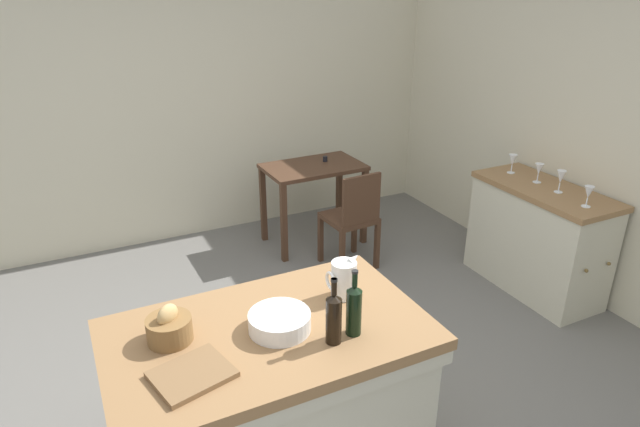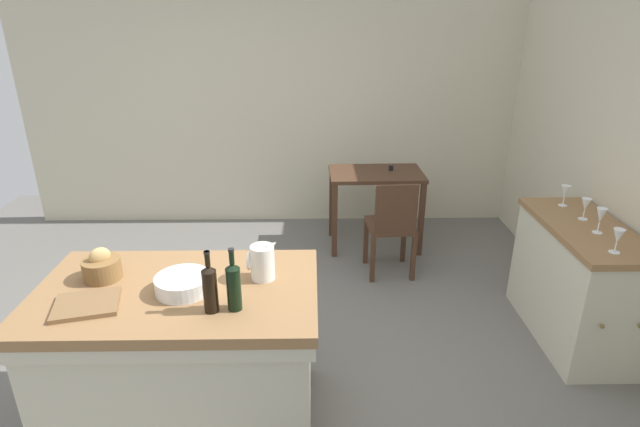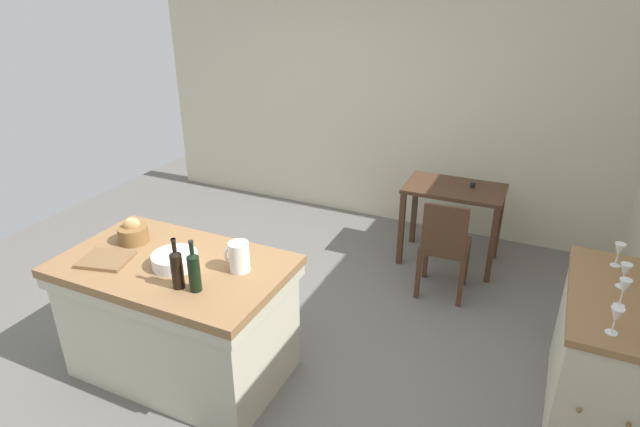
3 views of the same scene
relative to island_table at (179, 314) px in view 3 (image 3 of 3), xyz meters
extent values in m
plane|color=#66635E|center=(0.34, 0.48, -0.47)|extent=(6.76, 6.76, 0.00)
cube|color=beige|center=(0.34, 3.08, 0.83)|extent=(5.32, 0.12, 2.60)
cube|color=olive|center=(0.00, 0.00, 0.37)|extent=(1.50, 0.90, 0.06)
cube|color=beige|center=(0.00, 0.00, 0.30)|extent=(1.48, 0.88, 0.08)
cube|color=beige|center=(0.00, 0.00, -0.07)|extent=(1.42, 0.82, 0.82)
cube|color=olive|center=(2.60, 0.77, 0.38)|extent=(0.52, 1.12, 0.04)
cube|color=beige|center=(2.60, 0.77, -0.06)|extent=(0.49, 1.09, 0.84)
sphere|color=brown|center=(2.48, 0.21, -0.01)|extent=(0.03, 0.03, 0.03)
sphere|color=brown|center=(2.72, 0.21, -0.01)|extent=(0.03, 0.03, 0.03)
cube|color=#472D1E|center=(1.35, 2.34, 0.28)|extent=(0.91, 0.58, 0.04)
cube|color=#472D1E|center=(0.94, 2.08, -0.10)|extent=(0.05, 0.05, 0.74)
cube|color=#472D1E|center=(1.77, 2.10, -0.10)|extent=(0.05, 0.05, 0.74)
cube|color=#472D1E|center=(0.93, 2.57, -0.10)|extent=(0.05, 0.05, 0.74)
cube|color=#472D1E|center=(1.76, 2.59, -0.10)|extent=(0.05, 0.05, 0.74)
cylinder|color=black|center=(1.50, 2.39, 0.33)|extent=(0.04, 0.04, 0.05)
cube|color=#472D1E|center=(1.42, 1.77, -0.02)|extent=(0.43, 0.43, 0.04)
cube|color=#472D1E|center=(1.43, 1.59, 0.22)|extent=(0.36, 0.06, 0.42)
cube|color=#472D1E|center=(1.59, 1.96, -0.26)|extent=(0.04, 0.04, 0.44)
cube|color=#472D1E|center=(1.23, 1.94, -0.26)|extent=(0.04, 0.04, 0.44)
cube|color=#472D1E|center=(1.61, 1.60, -0.26)|extent=(0.04, 0.04, 0.44)
cube|color=#472D1E|center=(1.25, 1.58, -0.26)|extent=(0.04, 0.04, 0.44)
cylinder|color=white|center=(0.45, 0.10, 0.50)|extent=(0.13, 0.13, 0.19)
cone|color=white|center=(0.51, 0.10, 0.61)|extent=(0.07, 0.04, 0.06)
torus|color=white|center=(0.38, 0.10, 0.51)|extent=(0.02, 0.10, 0.10)
cylinder|color=white|center=(0.05, -0.03, 0.45)|extent=(0.29, 0.29, 0.09)
cylinder|color=brown|center=(-0.43, 0.12, 0.46)|extent=(0.20, 0.20, 0.11)
ellipsoid|color=tan|center=(-0.43, 0.12, 0.54)|extent=(0.13, 0.11, 0.10)
cube|color=brown|center=(-0.40, -0.17, 0.42)|extent=(0.36, 0.32, 0.02)
cylinder|color=black|center=(0.34, -0.20, 0.52)|extent=(0.07, 0.07, 0.22)
cone|color=black|center=(0.34, -0.20, 0.64)|extent=(0.07, 0.07, 0.03)
cylinder|color=black|center=(0.34, -0.20, 0.69)|extent=(0.03, 0.03, 0.08)
cylinder|color=black|center=(0.34, -0.20, 0.73)|extent=(0.03, 0.03, 0.01)
cylinder|color=black|center=(0.23, -0.22, 0.51)|extent=(0.07, 0.07, 0.22)
cone|color=black|center=(0.23, -0.22, 0.64)|extent=(0.07, 0.07, 0.03)
cylinder|color=black|center=(0.23, -0.22, 0.69)|extent=(0.03, 0.03, 0.08)
cylinder|color=black|center=(0.23, -0.22, 0.72)|extent=(0.03, 0.03, 0.01)
cylinder|color=white|center=(2.56, 0.37, 0.41)|extent=(0.06, 0.06, 0.00)
cylinder|color=white|center=(2.56, 0.37, 0.44)|extent=(0.01, 0.01, 0.06)
cone|color=white|center=(2.56, 0.37, 0.52)|extent=(0.07, 0.07, 0.09)
cylinder|color=white|center=(2.60, 0.66, 0.41)|extent=(0.06, 0.06, 0.00)
cylinder|color=white|center=(2.60, 0.66, 0.45)|extent=(0.01, 0.01, 0.07)
cone|color=white|center=(2.60, 0.66, 0.53)|extent=(0.07, 0.07, 0.10)
cylinder|color=white|center=(2.62, 0.89, 0.41)|extent=(0.06, 0.06, 0.00)
cylinder|color=white|center=(2.62, 0.89, 0.44)|extent=(0.01, 0.01, 0.06)
cone|color=white|center=(2.62, 0.89, 0.52)|extent=(0.07, 0.07, 0.09)
cylinder|color=white|center=(2.60, 1.15, 0.41)|extent=(0.06, 0.06, 0.00)
cylinder|color=white|center=(2.60, 1.15, 0.44)|extent=(0.01, 0.01, 0.06)
cone|color=white|center=(2.60, 1.15, 0.52)|extent=(0.07, 0.07, 0.09)
camera|label=1|loc=(-0.72, -2.02, 1.93)|focal=30.92mm
camera|label=2|loc=(0.72, -2.35, 1.79)|focal=28.49mm
camera|label=3|loc=(2.11, -2.28, 2.12)|focal=29.54mm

